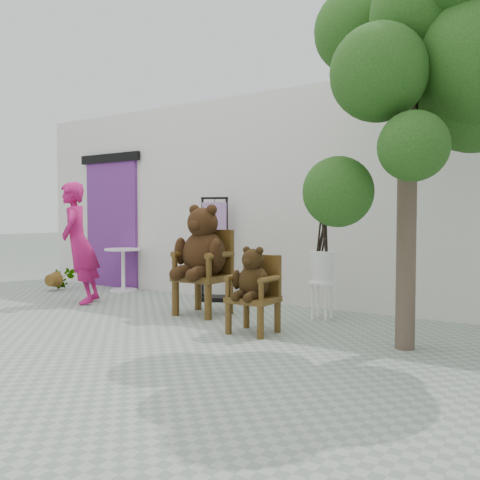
{
  "coord_description": "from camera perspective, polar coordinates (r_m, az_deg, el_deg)",
  "views": [
    {
      "loc": [
        3.76,
        -3.65,
        1.23
      ],
      "look_at": [
        0.44,
        1.43,
        0.95
      ],
      "focal_mm": 38.0,
      "sensor_mm": 36.0,
      "label": 1
    }
  ],
  "objects": [
    {
      "name": "display_stand",
      "position": [
        7.44,
        -2.86,
        -2.34
      ],
      "size": [
        0.55,
        0.5,
        1.51
      ],
      "rotation": [
        0.0,
        0.0,
        0.42
      ],
      "color": "black",
      "rests_on": "ground"
    },
    {
      "name": "potted_plant",
      "position": [
        9.04,
        -19.64,
        -3.91
      ],
      "size": [
        0.47,
        0.43,
        0.45
      ],
      "primitive_type": "imported",
      "rotation": [
        0.0,
        0.0,
        0.22
      ],
      "color": "#13350E",
      "rests_on": "ground"
    },
    {
      "name": "cafe_table",
      "position": [
        8.62,
        -12.99,
        -2.69
      ],
      "size": [
        0.6,
        0.6,
        0.7
      ],
      "rotation": [
        0.0,
        0.0,
        -0.3
      ],
      "color": "white",
      "rests_on": "ground"
    },
    {
      "name": "stool_bucket",
      "position": [
        6.14,
        9.23,
        -2.88
      ],
      "size": [
        0.32,
        0.32,
        1.45
      ],
      "rotation": [
        0.0,
        0.0,
        0.0
      ],
      "color": "white",
      "rests_on": "ground"
    },
    {
      "name": "ground_plane",
      "position": [
        5.38,
        -12.58,
        -10.62
      ],
      "size": [
        60.0,
        60.0,
        0.0
      ],
      "primitive_type": "plane",
      "color": "gray",
      "rests_on": "ground"
    },
    {
      "name": "tree",
      "position": [
        5.05,
        20.93,
        18.64
      ],
      "size": [
        2.3,
        1.86,
        3.67
      ],
      "rotation": [
        0.0,
        0.0,
        -0.16
      ],
      "color": "#413327",
      "rests_on": "ground"
    },
    {
      "name": "doorway",
      "position": [
        9.19,
        -14.19,
        2.14
      ],
      "size": [
        1.4,
        0.11,
        2.33
      ],
      "color": "#612776",
      "rests_on": "ground"
    },
    {
      "name": "chair_small",
      "position": [
        5.36,
        1.57,
        -4.84
      ],
      "size": [
        0.47,
        0.49,
        0.92
      ],
      "color": "#3F290D",
      "rests_on": "ground"
    },
    {
      "name": "chair_big",
      "position": [
        6.36,
        -4.18,
        -1.49
      ],
      "size": [
        0.68,
        0.73,
        1.38
      ],
      "color": "#3F290D",
      "rests_on": "ground"
    },
    {
      "name": "back_wall",
      "position": [
        7.73,
        4.05,
        4.63
      ],
      "size": [
        9.0,
        1.0,
        3.0
      ],
      "primitive_type": "cube",
      "color": "silver",
      "rests_on": "ground"
    },
    {
      "name": "person",
      "position": [
        7.52,
        -17.63,
        -0.34
      ],
      "size": [
        0.7,
        0.75,
        1.71
      ],
      "primitive_type": "imported",
      "rotation": [
        0.0,
        0.0,
        -0.94
      ],
      "color": "#AC155B",
      "rests_on": "ground"
    }
  ]
}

